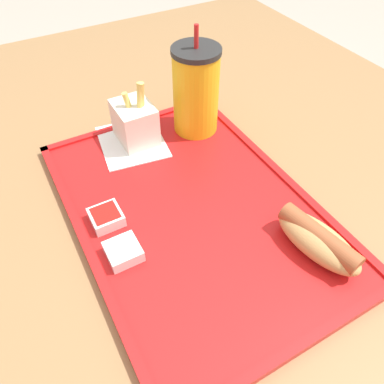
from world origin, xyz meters
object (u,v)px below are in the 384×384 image
at_px(soda_cup, 196,91).
at_px(fries_carton, 135,122).
at_px(hot_dog_far, 318,240).
at_px(sauce_cup_mayo, 123,251).
at_px(sauce_cup_ketchup, 106,217).

relative_size(soda_cup, fries_carton, 1.67).
distance_m(hot_dog_far, sauce_cup_mayo, 0.24).
bearing_deg(sauce_cup_ketchup, sauce_cup_mayo, -0.69).
relative_size(soda_cup, hot_dog_far, 1.40).
bearing_deg(sauce_cup_mayo, fries_carton, 152.67).
relative_size(sauce_cup_mayo, sauce_cup_ketchup, 1.00).
relative_size(fries_carton, sauce_cup_mayo, 2.60).
bearing_deg(hot_dog_far, sauce_cup_mayo, -117.06).
distance_m(hot_dog_far, sauce_cup_ketchup, 0.28).
height_order(hot_dog_far, sauce_cup_mayo, hot_dog_far).
bearing_deg(sauce_cup_ketchup, soda_cup, 121.29).
bearing_deg(sauce_cup_ketchup, hot_dog_far, 51.07).
bearing_deg(sauce_cup_mayo, hot_dog_far, 62.94).
xyz_separation_m(soda_cup, hot_dog_far, (0.30, 0.00, -0.05)).
distance_m(soda_cup, sauce_cup_ketchup, 0.26).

